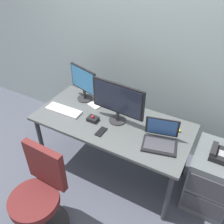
% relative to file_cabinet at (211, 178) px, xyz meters
% --- Properties ---
extents(ground_plane, '(8.00, 8.00, 0.00)m').
position_rel_file_cabinet_xyz_m(ground_plane, '(-1.07, -0.11, -0.33)').
color(ground_plane, '#454854').
extents(back_wall, '(6.00, 0.10, 2.80)m').
position_rel_file_cabinet_xyz_m(back_wall, '(-1.07, 0.62, 1.07)').
color(back_wall, '#94A4A4').
rests_on(back_wall, ground).
extents(desk, '(1.65, 0.77, 0.73)m').
position_rel_file_cabinet_xyz_m(desk, '(-1.07, -0.11, 0.33)').
color(desk, '#4A4D4D').
rests_on(desk, ground).
extents(file_cabinet, '(0.42, 0.53, 0.66)m').
position_rel_file_cabinet_xyz_m(file_cabinet, '(0.00, 0.00, 0.00)').
color(file_cabinet, '#545A5C').
rests_on(file_cabinet, ground).
extents(desk_phone, '(0.17, 0.20, 0.09)m').
position_rel_file_cabinet_xyz_m(desk_phone, '(-0.01, -0.02, 0.36)').
color(desk_phone, black).
rests_on(desk_phone, file_cabinet).
extents(office_chair, '(0.52, 0.52, 0.91)m').
position_rel_file_cabinet_xyz_m(office_chair, '(-1.30, -1.03, 0.08)').
color(office_chair, black).
rests_on(office_chair, ground).
extents(monitor_main, '(0.57, 0.18, 0.44)m').
position_rel_file_cabinet_xyz_m(monitor_main, '(-1.03, -0.08, 0.65)').
color(monitor_main, '#262628').
rests_on(monitor_main, desk).
extents(monitor_side, '(0.39, 0.18, 0.40)m').
position_rel_file_cabinet_xyz_m(monitor_side, '(-1.56, 0.10, 0.63)').
color(monitor_side, '#262628').
rests_on(monitor_side, desk).
extents(keyboard, '(0.41, 0.14, 0.03)m').
position_rel_file_cabinet_xyz_m(keyboard, '(-1.62, -0.21, 0.41)').
color(keyboard, silver).
rests_on(keyboard, desk).
extents(laptop, '(0.36, 0.33, 0.24)m').
position_rel_file_cabinet_xyz_m(laptop, '(-0.52, -0.18, 0.45)').
color(laptop, black).
rests_on(laptop, desk).
extents(trackball_mouse, '(0.11, 0.09, 0.07)m').
position_rel_file_cabinet_xyz_m(trackball_mouse, '(-1.25, -0.20, 0.42)').
color(trackball_mouse, black).
rests_on(trackball_mouse, desk).
extents(coffee_mug, '(0.09, 0.08, 0.10)m').
position_rel_file_cabinet_xyz_m(coffee_mug, '(-0.60, -0.01, 0.45)').
color(coffee_mug, black).
rests_on(coffee_mug, desk).
extents(paper_notepad, '(0.21, 0.24, 0.01)m').
position_rel_file_cabinet_xyz_m(paper_notepad, '(-1.36, 0.10, 0.40)').
color(paper_notepad, white).
rests_on(paper_notepad, desk).
extents(cell_phone, '(0.07, 0.14, 0.01)m').
position_rel_file_cabinet_xyz_m(cell_phone, '(-1.08, -0.31, 0.40)').
color(cell_phone, black).
rests_on(cell_phone, desk).
extents(banana, '(0.18, 0.15, 0.04)m').
position_rel_file_cabinet_xyz_m(banana, '(-0.47, 0.11, 0.42)').
color(banana, yellow).
rests_on(banana, desk).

